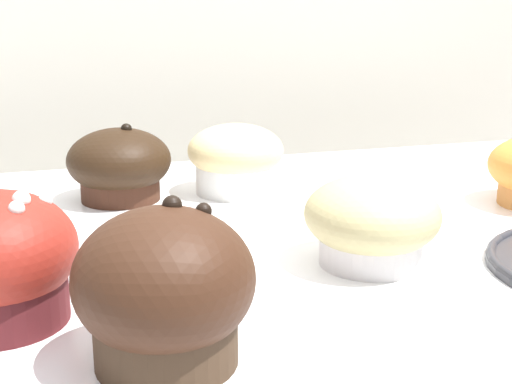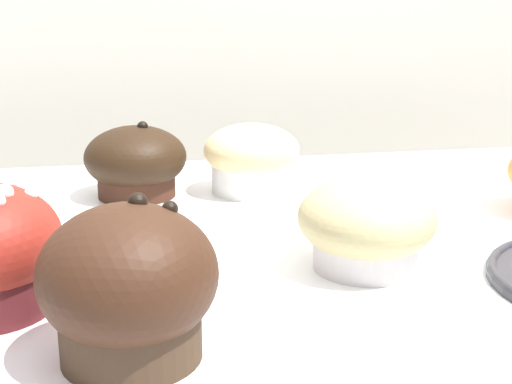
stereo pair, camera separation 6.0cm
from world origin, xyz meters
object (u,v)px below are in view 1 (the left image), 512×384
(muffin_front_left, at_px, (372,221))
(muffin_back_center, at_px, (119,165))
(muffin_front_right, at_px, (165,291))
(muffin_back_right, at_px, (236,158))

(muffin_front_left, height_order, muffin_back_center, muffin_back_center)
(muffin_back_center, bearing_deg, muffin_front_right, -92.06)
(muffin_front_left, xyz_separation_m, muffin_back_center, (-0.17, 0.24, 0.00))
(muffin_back_right, distance_m, muffin_back_center, 0.12)
(muffin_back_right, bearing_deg, muffin_front_right, -111.29)
(muffin_front_left, bearing_deg, muffin_back_center, 124.88)
(muffin_back_right, distance_m, muffin_front_left, 0.24)
(muffin_back_right, relative_size, muffin_back_center, 0.96)
(muffin_back_right, relative_size, muffin_front_right, 0.99)
(muffin_back_right, bearing_deg, muffin_back_center, 177.38)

